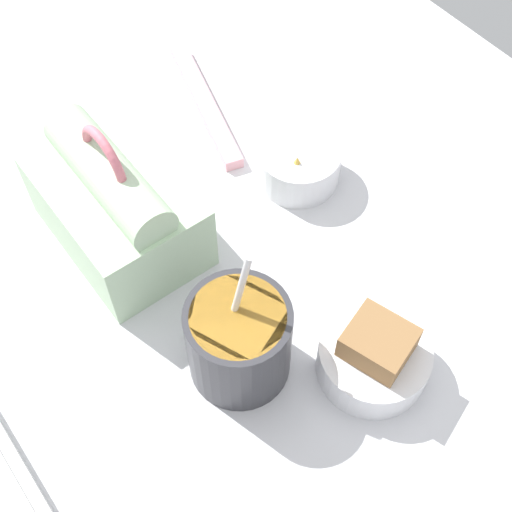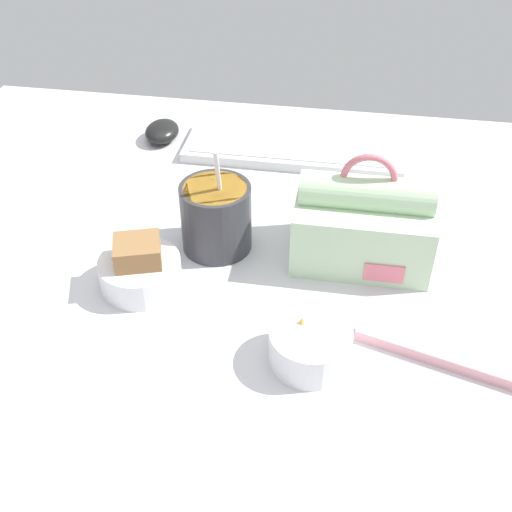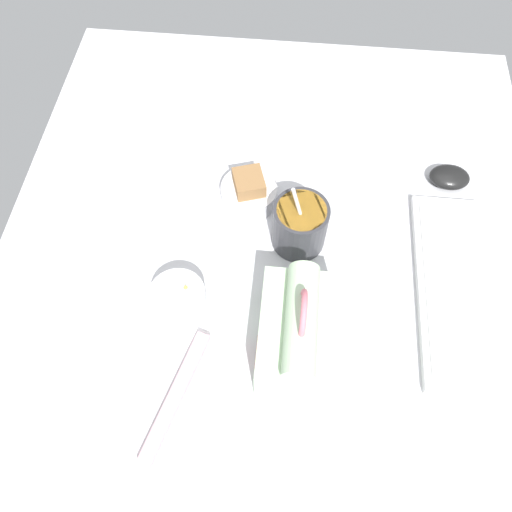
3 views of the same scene
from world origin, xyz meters
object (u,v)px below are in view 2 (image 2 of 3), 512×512
object	(u,v)px
lunch_bag	(363,223)
keyboard	(294,149)
bento_bowl_sandwich	(140,269)
soup_cup	(216,216)
bento_bowl_snacks	(310,345)
chopstick_case	(448,359)
computer_mouse	(162,131)

from	to	relation	value
lunch_bag	keyboard	bearing A→B (deg)	114.81
lunch_bag	bento_bowl_sandwich	bearing A→B (deg)	-158.89
soup_cup	bento_bowl_snacks	xyz separation A→B (cm)	(16.42, -21.22, -2.95)
keyboard	bento_bowl_snacks	size ratio (longest dim) A/B	3.95
lunch_bag	chopstick_case	xyz separation A→B (cm)	(11.82, -19.97, -5.33)
chopstick_case	soup_cup	bearing A→B (deg)	150.67
lunch_bag	soup_cup	distance (cm)	21.90
keyboard	soup_cup	world-z (taller)	soup_cup
soup_cup	computer_mouse	size ratio (longest dim) A/B	2.09
keyboard	soup_cup	size ratio (longest dim) A/B	2.29
keyboard	bento_bowl_sandwich	bearing A→B (deg)	-112.66
chopstick_case	computer_mouse	bearing A→B (deg)	135.62
bento_bowl_sandwich	bento_bowl_snacks	xyz separation A→B (cm)	(25.22, -10.42, -0.27)
bento_bowl_snacks	computer_mouse	xyz separation A→B (cm)	(-34.17, 52.63, -0.84)
soup_cup	bento_bowl_sandwich	xyz separation A→B (cm)	(-8.81, -10.80, -2.68)
soup_cup	chopstick_case	distance (cm)	38.94
bento_bowl_snacks	chopstick_case	size ratio (longest dim) A/B	0.44
lunch_bag	computer_mouse	bearing A→B (deg)	142.54
bento_bowl_sandwich	computer_mouse	xyz separation A→B (cm)	(-8.95, 42.20, -1.11)
bento_bowl_snacks	computer_mouse	distance (cm)	62.75
soup_cup	chopstick_case	bearing A→B (deg)	-29.33
keyboard	bento_bowl_sandwich	size ratio (longest dim) A/B	3.50
lunch_bag	chopstick_case	distance (cm)	23.82
lunch_bag	bento_bowl_sandwich	xyz separation A→B (cm)	(-30.67, -11.84, -3.24)
lunch_bag	bento_bowl_snacks	distance (cm)	23.19
lunch_bag	computer_mouse	world-z (taller)	lunch_bag
computer_mouse	chopstick_case	bearing A→B (deg)	-44.38
keyboard	computer_mouse	bearing A→B (deg)	177.54
soup_cup	bento_bowl_snacks	size ratio (longest dim) A/B	1.72
bento_bowl_sandwich	bento_bowl_snacks	world-z (taller)	bento_bowl_sandwich
bento_bowl_snacks	chopstick_case	xyz separation A→B (cm)	(17.27, 2.29, -1.82)
bento_bowl_sandwich	chopstick_case	bearing A→B (deg)	-10.83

